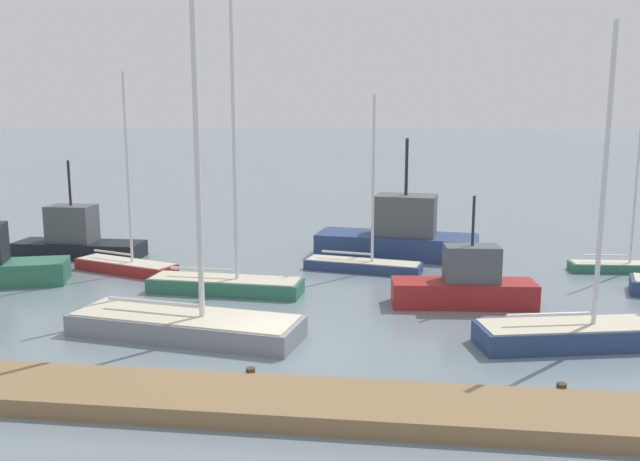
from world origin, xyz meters
The scene contains 11 objects.
ground_plane centered at (0.00, 0.00, 0.00)m, with size 600.00×600.00×0.00m, color slate.
dock_pier centered at (0.00, -4.02, 0.22)m, with size 19.34×2.54×0.52m.
sailboat_0 centered at (2.08, 10.36, 0.38)m, with size 5.38×2.25×7.80m.
sailboat_1 centered at (-8.39, 8.76, 0.41)m, with size 5.11×2.90×8.74m.
sailboat_2 centered at (13.56, 11.68, 0.38)m, with size 4.51×1.29×7.91m.
sailboat_3 centered at (-2.96, 0.90, 0.56)m, with size 7.71×3.36×12.73m.
sailboat_4 centered at (-3.07, 6.02, 0.53)m, with size 6.17×1.90×11.45m.
sailboat_6 centered at (9.17, 1.51, 0.48)m, with size 6.32×2.99×9.58m.
fishing_boat_1 centered at (6.15, 5.43, 0.80)m, with size 5.32×1.95×4.09m.
fishing_boat_2 centered at (3.67, 13.60, 1.08)m, with size 8.10×3.59×5.82m.
fishing_boat_3 centered at (-12.12, 11.55, 0.88)m, with size 6.28×1.93×4.76m.
Camera 1 is at (3.82, -18.45, 6.97)m, focal length 36.91 mm.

